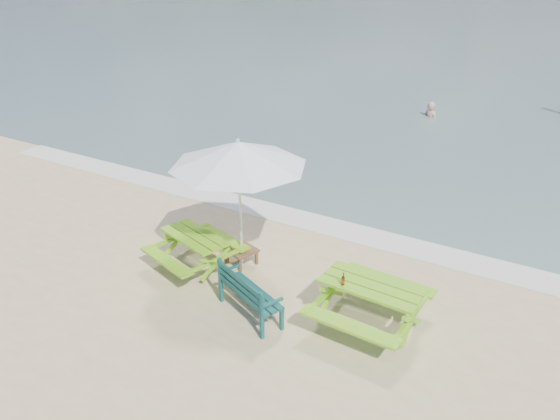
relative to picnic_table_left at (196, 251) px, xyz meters
The scene contains 8 objects.
foam_strip 3.42m from the picnic_table_left, 64.65° to the left, with size 22.00×0.90×0.01m, color silver.
picnic_table_left is the anchor object (origin of this frame).
picnic_table_right 3.91m from the picnic_table_left, ahead, with size 1.87×2.05×0.84m.
park_bench 2.11m from the picnic_table_left, 23.78° to the right, with size 1.54×1.03×0.91m.
side_table 0.98m from the picnic_table_left, 36.08° to the left, with size 0.70×0.70×0.36m.
patio_umbrella 2.34m from the picnic_table_left, 36.08° to the left, with size 3.49×3.49×2.74m.
beer_bottle 3.53m from the picnic_table_left, ahead, with size 0.06×0.06×0.24m.
swimmer 13.92m from the picnic_table_left, 86.01° to the left, with size 0.79×0.68×1.83m.
Camera 1 is at (5.10, -6.16, 6.12)m, focal length 35.00 mm.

